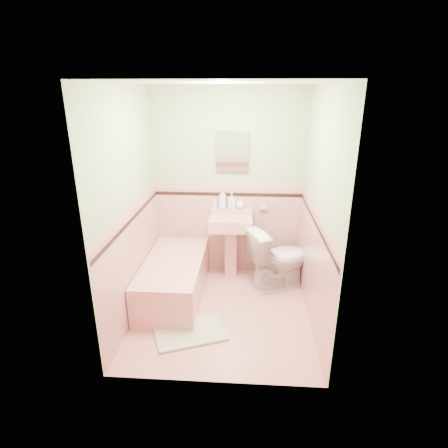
# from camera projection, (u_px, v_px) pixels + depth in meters

# --- Properties ---
(floor) EXTENTS (2.20, 2.20, 0.00)m
(floor) POSITION_uv_depth(u_px,v_px,m) (223.00, 311.00, 4.24)
(floor) COLOR #D78F8C
(floor) RESTS_ON ground
(ceiling) EXTENTS (2.20, 2.20, 0.00)m
(ceiling) POSITION_uv_depth(u_px,v_px,m) (222.00, 83.00, 3.38)
(ceiling) COLOR white
(ceiling) RESTS_ON ground
(wall_back) EXTENTS (2.50, 0.00, 2.50)m
(wall_back) POSITION_uv_depth(u_px,v_px,m) (228.00, 185.00, 4.84)
(wall_back) COLOR beige
(wall_back) RESTS_ON ground
(wall_front) EXTENTS (2.50, 0.00, 2.50)m
(wall_front) POSITION_uv_depth(u_px,v_px,m) (212.00, 254.00, 2.78)
(wall_front) COLOR beige
(wall_front) RESTS_ON ground
(wall_left) EXTENTS (0.00, 2.50, 2.50)m
(wall_left) POSITION_uv_depth(u_px,v_px,m) (129.00, 208.00, 3.87)
(wall_left) COLOR beige
(wall_left) RESTS_ON ground
(wall_right) EXTENTS (0.00, 2.50, 2.50)m
(wall_right) POSITION_uv_depth(u_px,v_px,m) (319.00, 212.00, 3.74)
(wall_right) COLOR beige
(wall_right) RESTS_ON ground
(wainscot_back) EXTENTS (2.00, 0.00, 2.00)m
(wainscot_back) POSITION_uv_depth(u_px,v_px,m) (228.00, 230.00, 5.05)
(wainscot_back) COLOR #D99591
(wainscot_back) RESTS_ON ground
(wainscot_front) EXTENTS (2.00, 0.00, 2.00)m
(wainscot_front) POSITION_uv_depth(u_px,v_px,m) (213.00, 324.00, 3.01)
(wainscot_front) COLOR #D99591
(wainscot_front) RESTS_ON ground
(wainscot_left) EXTENTS (0.00, 2.20, 2.20)m
(wainscot_left) POSITION_uv_depth(u_px,v_px,m) (136.00, 263.00, 4.10)
(wainscot_left) COLOR #D99591
(wainscot_left) RESTS_ON ground
(wainscot_right) EXTENTS (0.00, 2.20, 2.20)m
(wainscot_right) POSITION_uv_depth(u_px,v_px,m) (312.00, 268.00, 3.97)
(wainscot_right) COLOR #D99591
(wainscot_right) RESTS_ON ground
(accent_back) EXTENTS (2.00, 0.00, 2.00)m
(accent_back) POSITION_uv_depth(u_px,v_px,m) (228.00, 194.00, 4.87)
(accent_back) COLOR black
(accent_back) RESTS_ON ground
(accent_front) EXTENTS (2.00, 0.00, 2.00)m
(accent_front) POSITION_uv_depth(u_px,v_px,m) (212.00, 268.00, 2.84)
(accent_front) COLOR black
(accent_front) RESTS_ON ground
(accent_left) EXTENTS (0.00, 2.20, 2.20)m
(accent_left) POSITION_uv_depth(u_px,v_px,m) (132.00, 219.00, 3.92)
(accent_left) COLOR black
(accent_left) RESTS_ON ground
(accent_right) EXTENTS (0.00, 2.20, 2.20)m
(accent_right) POSITION_uv_depth(u_px,v_px,m) (316.00, 224.00, 3.79)
(accent_right) COLOR black
(accent_right) RESTS_ON ground
(cap_back) EXTENTS (2.00, 0.00, 2.00)m
(cap_back) POSITION_uv_depth(u_px,v_px,m) (228.00, 187.00, 4.83)
(cap_back) COLOR #D78487
(cap_back) RESTS_ON ground
(cap_front) EXTENTS (2.00, 0.00, 2.00)m
(cap_front) POSITION_uv_depth(u_px,v_px,m) (212.00, 256.00, 2.81)
(cap_front) COLOR #D78487
(cap_front) RESTS_ON ground
(cap_left) EXTENTS (0.00, 2.20, 2.20)m
(cap_left) POSITION_uv_depth(u_px,v_px,m) (131.00, 211.00, 3.88)
(cap_left) COLOR #D78487
(cap_left) RESTS_ON ground
(cap_right) EXTENTS (0.00, 2.20, 2.20)m
(cap_right) POSITION_uv_depth(u_px,v_px,m) (317.00, 215.00, 3.76)
(cap_right) COLOR #D78487
(cap_right) RESTS_ON ground
(bathtub) EXTENTS (0.70, 1.50, 0.45)m
(bathtub) POSITION_uv_depth(u_px,v_px,m) (174.00, 279.00, 4.51)
(bathtub) COLOR #D18F8C
(bathtub) RESTS_ON floor
(tub_faucet) EXTENTS (0.04, 0.12, 0.04)m
(tub_faucet) POSITION_uv_depth(u_px,v_px,m) (183.00, 228.00, 5.05)
(tub_faucet) COLOR silver
(tub_faucet) RESTS_ON wall_back
(sink) EXTENTS (0.56, 0.48, 0.88)m
(sink) POSITION_uv_depth(u_px,v_px,m) (231.00, 247.00, 4.89)
(sink) COLOR #D18F8C
(sink) RESTS_ON floor
(sink_faucet) EXTENTS (0.02, 0.02, 0.10)m
(sink_faucet) POSITION_uv_depth(u_px,v_px,m) (232.00, 208.00, 4.84)
(sink_faucet) COLOR silver
(sink_faucet) RESTS_ON sink
(medicine_cabinet) EXTENTS (0.41, 0.04, 0.52)m
(medicine_cabinet) POSITION_uv_depth(u_px,v_px,m) (232.00, 151.00, 4.65)
(medicine_cabinet) COLOR white
(medicine_cabinet) RESTS_ON wall_back
(soap_dish) EXTENTS (0.11, 0.06, 0.04)m
(soap_dish) POSITION_uv_depth(u_px,v_px,m) (263.00, 208.00, 4.87)
(soap_dish) COLOR #D18F8C
(soap_dish) RESTS_ON wall_back
(soap_bottle_left) EXTENTS (0.12, 0.12, 0.27)m
(soap_bottle_left) POSITION_uv_depth(u_px,v_px,m) (223.00, 199.00, 4.85)
(soap_bottle_left) COLOR #B2B2B2
(soap_bottle_left) RESTS_ON sink
(soap_bottle_mid) EXTENTS (0.11, 0.11, 0.22)m
(soap_bottle_mid) POSITION_uv_depth(u_px,v_px,m) (232.00, 201.00, 4.85)
(soap_bottle_mid) COLOR #B2B2B2
(soap_bottle_mid) RESTS_ON sink
(soap_bottle_right) EXTENTS (0.13, 0.13, 0.15)m
(soap_bottle_right) POSITION_uv_depth(u_px,v_px,m) (240.00, 203.00, 4.85)
(soap_bottle_right) COLOR #B2B2B2
(soap_bottle_right) RESTS_ON sink
(tube) EXTENTS (0.04, 0.04, 0.12)m
(tube) POSITION_uv_depth(u_px,v_px,m) (215.00, 204.00, 4.88)
(tube) COLOR white
(tube) RESTS_ON sink
(toilet) EXTENTS (0.92, 0.74, 0.82)m
(toilet) POSITION_uv_depth(u_px,v_px,m) (279.00, 258.00, 4.65)
(toilet) COLOR white
(toilet) RESTS_ON floor
(bucket) EXTENTS (0.32, 0.32, 0.26)m
(bucket) POSITION_uv_depth(u_px,v_px,m) (267.00, 267.00, 5.03)
(bucket) COLOR #1429A5
(bucket) RESTS_ON floor
(bath_mat) EXTENTS (0.85, 0.71, 0.03)m
(bath_mat) POSITION_uv_depth(u_px,v_px,m) (190.00, 332.00, 3.85)
(bath_mat) COLOR #9AAA8D
(bath_mat) RESTS_ON floor
(shoe) EXTENTS (0.15, 0.09, 0.06)m
(shoe) POSITION_uv_depth(u_px,v_px,m) (178.00, 325.00, 3.90)
(shoe) COLOR #BF1E59
(shoe) RESTS_ON bath_mat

